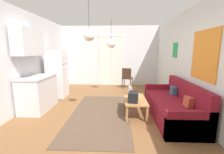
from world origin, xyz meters
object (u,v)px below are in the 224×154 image
coffee_table (135,101)px  handbag (133,97)px  pendant_lamp_near (89,35)px  accent_chair (127,77)px  couch (174,106)px  bamboo_vase (130,91)px  pendant_lamp_far (111,44)px  refrigerator (57,74)px

coffee_table → handbag: (-0.07, -0.21, 0.17)m
handbag → pendant_lamp_near: 1.73m
accent_chair → couch: bearing=125.8°
bamboo_vase → pendant_lamp_far: (-0.56, 1.37, 1.28)m
coffee_table → pendant_lamp_far: size_ratio=0.99×
refrigerator → pendant_lamp_near: (1.44, -1.61, 1.13)m
pendant_lamp_far → couch: bearing=-48.2°
coffee_table → refrigerator: (-2.52, 1.40, 0.44)m
couch → bamboo_vase: size_ratio=4.52×
coffee_table → pendant_lamp_near: size_ratio=1.14×
pendant_lamp_far → pendant_lamp_near: bearing=-102.1°
refrigerator → couch: bearing=-23.8°
bamboo_vase → accent_chair: bearing=88.6°
handbag → pendant_lamp_far: pendant_lamp_far is taller
pendant_lamp_far → refrigerator: bearing=-171.7°
refrigerator → accent_chair: refrigerator is taller
couch → accent_chair: 2.91m
handbag → pendant_lamp_far: size_ratio=0.36×
handbag → bamboo_vase: bearing=94.7°
handbag → pendant_lamp_far: 2.36m
coffee_table → accent_chair: bearing=91.2°
accent_chair → pendant_lamp_near: bearing=86.3°
couch → pendant_lamp_far: 2.85m
handbag → pendant_lamp_near: size_ratio=0.41×
pendant_lamp_near → coffee_table: bearing=11.2°
bamboo_vase → handbag: bearing=-85.3°
couch → pendant_lamp_far: (-1.60, 1.79, 1.54)m
couch → bamboo_vase: (-1.03, 0.42, 0.26)m
couch → coffee_table: 0.93m
bamboo_vase → accent_chair: 2.32m
accent_chair → pendant_lamp_near: (-1.02, -2.83, 1.44)m
accent_chair → pendant_lamp_near: 3.33m
refrigerator → pendant_lamp_near: 2.44m
couch → refrigerator: refrigerator is taller
coffee_table → pendant_lamp_far: pendant_lamp_far is taller
couch → pendant_lamp_far: bearing=131.8°
bamboo_vase → accent_chair: (0.06, 2.31, -0.05)m
pendant_lamp_far → handbag: bearing=-72.2°
coffee_table → couch: bearing=-7.3°
bamboo_vase → pendant_lamp_far: size_ratio=0.48×
handbag → accent_chair: (0.01, 2.83, -0.04)m
couch → handbag: couch is taller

